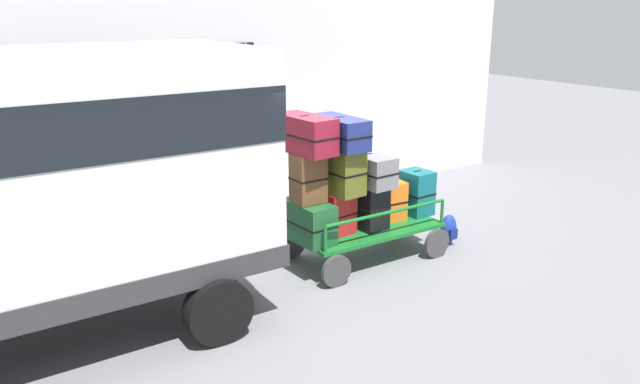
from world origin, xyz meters
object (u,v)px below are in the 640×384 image
(suitcase_midleft_middle, at_px, (338,170))
(suitcase_midleft_bottom, at_px, (337,213))
(suitcase_right_bottom, at_px, (416,192))
(suitcase_midleft_top, at_px, (339,132))
(luggage_cart, at_px, (365,232))
(backpack, at_px, (449,229))
(suitcase_left_bottom, at_px, (309,222))
(suitcase_left_middle, at_px, (308,178))
(suitcase_left_top, at_px, (305,134))
(suitcase_midright_bottom, at_px, (390,201))
(van, at_px, (27,173))
(suitcase_center_bottom, at_px, (365,205))
(suitcase_center_middle, at_px, (367,169))

(suitcase_midleft_middle, bearing_deg, suitcase_midleft_bottom, -90.00)
(suitcase_midleft_middle, xyz_separation_m, suitcase_right_bottom, (1.38, 0.02, -0.54))
(suitcase_midleft_bottom, bearing_deg, suitcase_midleft_top, -90.00)
(luggage_cart, height_order, backpack, luggage_cart)
(suitcase_left_bottom, distance_m, suitcase_left_middle, 0.57)
(suitcase_left_bottom, bearing_deg, suitcase_left_top, 90.00)
(suitcase_left_top, distance_m, suitcase_midleft_middle, 0.68)
(suitcase_midright_bottom, bearing_deg, suitcase_left_bottom, -177.37)
(luggage_cart, distance_m, suitcase_left_top, 1.72)
(suitcase_midleft_bottom, bearing_deg, suitcase_midright_bottom, 2.35)
(suitcase_left_bottom, relative_size, backpack, 1.72)
(van, relative_size, suitcase_right_bottom, 7.22)
(suitcase_left_top, bearing_deg, suitcase_midleft_bottom, -4.93)
(suitcase_midleft_bottom, bearing_deg, suitcase_midleft_middle, 90.00)
(suitcase_left_top, height_order, suitcase_midleft_middle, suitcase_left_top)
(van, bearing_deg, suitcase_left_top, -0.94)
(suitcase_left_bottom, bearing_deg, suitcase_center_bottom, 2.25)
(suitcase_left_bottom, height_order, suitcase_left_middle, suitcase_left_middle)
(suitcase_left_bottom, xyz_separation_m, suitcase_midleft_top, (0.46, 0.00, 1.09))
(van, xyz_separation_m, suitcase_midleft_bottom, (3.56, -0.09, -1.04))
(suitcase_left_bottom, height_order, suitcase_midleft_top, suitcase_midleft_top)
(suitcase_left_bottom, bearing_deg, backpack, -5.69)
(suitcase_center_bottom, height_order, suitcase_center_middle, suitcase_center_middle)
(suitcase_left_bottom, relative_size, suitcase_center_bottom, 1.19)
(van, relative_size, suitcase_midleft_bottom, 8.14)
(backpack, bearing_deg, van, 176.37)
(luggage_cart, distance_m, suitcase_center_middle, 0.89)
(suitcase_midleft_bottom, bearing_deg, backpack, -7.95)
(suitcase_midleft_top, height_order, suitcase_right_bottom, suitcase_midleft_top)
(van, distance_m, luggage_cart, 4.26)
(suitcase_center_bottom, relative_size, backpack, 1.45)
(luggage_cart, xyz_separation_m, suitcase_center_middle, (0.00, -0.03, 0.89))
(suitcase_left_top, bearing_deg, suitcase_right_bottom, -0.46)
(suitcase_left_middle, bearing_deg, suitcase_center_middle, 0.37)
(suitcase_midleft_middle, bearing_deg, van, 178.62)
(suitcase_left_middle, xyz_separation_m, suitcase_center_bottom, (0.92, 0.04, -0.53))
(suitcase_left_top, distance_m, suitcase_center_bottom, 1.41)
(suitcase_center_bottom, distance_m, suitcase_right_bottom, 0.92)
(suitcase_midleft_bottom, bearing_deg, luggage_cart, 1.04)
(suitcase_midleft_bottom, bearing_deg, suitcase_center_middle, -2.48)
(suitcase_midright_bottom, xyz_separation_m, backpack, (0.87, -0.29, -0.51))
(luggage_cart, relative_size, suitcase_midleft_middle, 2.74)
(van, relative_size, suitcase_midright_bottom, 8.38)
(suitcase_midleft_bottom, distance_m, suitcase_midright_bottom, 0.92)
(luggage_cart, relative_size, suitcase_midleft_bottom, 3.70)
(suitcase_midleft_middle, relative_size, suitcase_center_middle, 0.91)
(suitcase_left_middle, relative_size, suitcase_midright_bottom, 1.14)
(suitcase_midleft_middle, height_order, suitcase_midleft_top, suitcase_midleft_top)
(suitcase_midleft_top, bearing_deg, suitcase_left_bottom, -179.66)
(suitcase_left_top, distance_m, suitcase_center_middle, 1.08)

